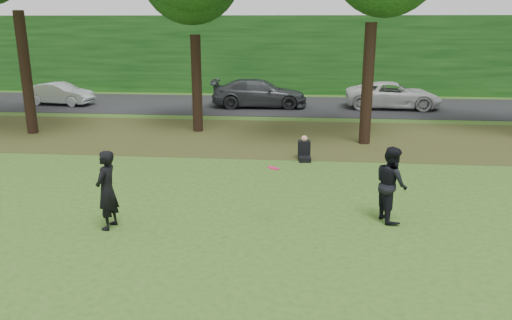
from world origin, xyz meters
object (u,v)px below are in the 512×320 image
at_px(player_right, 391,184).
at_px(frisbee, 274,168).
at_px(player_left, 107,190).
at_px(seated_person, 304,151).

distance_m(player_right, frisbee, 2.91).
height_order(player_left, player_right, player_left).
bearing_deg(seated_person, player_right, -73.76).
xyz_separation_m(player_left, player_right, (6.58, 1.13, -0.01)).
bearing_deg(seated_person, player_left, -130.03).
height_order(player_left, frisbee, player_left).
xyz_separation_m(player_left, seated_person, (4.50, 6.45, -0.62)).
xyz_separation_m(player_right, seated_person, (-2.08, 5.31, -0.61)).
xyz_separation_m(frisbee, seated_person, (0.70, 6.00, -1.13)).
height_order(player_left, seated_person, player_left).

